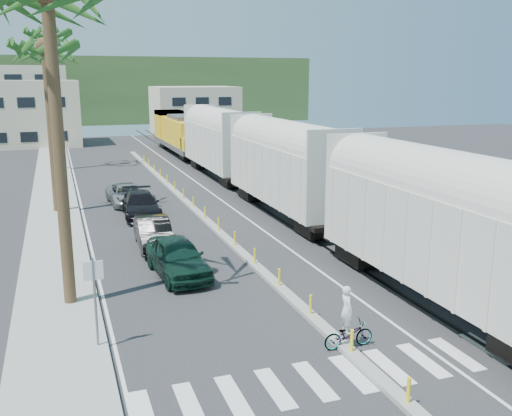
% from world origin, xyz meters
% --- Properties ---
extents(ground, '(140.00, 140.00, 0.00)m').
position_xyz_m(ground, '(0.00, 0.00, 0.00)').
color(ground, '#28282B').
rests_on(ground, ground).
extents(sidewalk, '(3.00, 90.00, 0.15)m').
position_xyz_m(sidewalk, '(-8.50, 25.00, 0.07)').
color(sidewalk, gray).
rests_on(sidewalk, ground).
extents(rails, '(1.56, 100.00, 0.06)m').
position_xyz_m(rails, '(5.00, 28.00, 0.03)').
color(rails, black).
rests_on(rails, ground).
extents(median, '(0.45, 60.00, 0.85)m').
position_xyz_m(median, '(0.00, 19.96, 0.09)').
color(median, gray).
rests_on(median, ground).
extents(crosswalk, '(14.00, 2.20, 0.01)m').
position_xyz_m(crosswalk, '(0.00, -2.00, 0.01)').
color(crosswalk, silver).
rests_on(crosswalk, ground).
extents(lane_markings, '(9.42, 90.00, 0.01)m').
position_xyz_m(lane_markings, '(-2.15, 25.00, 0.00)').
color(lane_markings, silver).
rests_on(lane_markings, ground).
extents(freight_train, '(3.00, 60.94, 5.85)m').
position_xyz_m(freight_train, '(5.00, 22.33, 2.91)').
color(freight_train, beige).
rests_on(freight_train, ground).
extents(palm_trees, '(3.50, 37.20, 13.75)m').
position_xyz_m(palm_trees, '(-8.10, 22.70, 10.81)').
color(palm_trees, brown).
rests_on(palm_trees, ground).
extents(street_sign, '(0.60, 0.08, 3.00)m').
position_xyz_m(street_sign, '(-7.30, 2.00, 1.97)').
color(street_sign, slate).
rests_on(street_sign, ground).
extents(buildings, '(38.00, 27.00, 10.00)m').
position_xyz_m(buildings, '(-6.41, 71.66, 4.36)').
color(buildings, beige).
rests_on(buildings, ground).
extents(hillside, '(80.00, 20.00, 12.00)m').
position_xyz_m(hillside, '(0.00, 100.00, 6.00)').
color(hillside, '#385628').
rests_on(hillside, ground).
extents(car_lead, '(2.77, 5.19, 1.66)m').
position_xyz_m(car_lead, '(-3.53, 7.92, 0.83)').
color(car_lead, black).
rests_on(car_lead, ground).
extents(car_second, '(1.89, 4.68, 1.51)m').
position_xyz_m(car_second, '(-3.80, 12.45, 0.75)').
color(car_second, black).
rests_on(car_second, ground).
extents(car_third, '(2.54, 5.38, 1.51)m').
position_xyz_m(car_third, '(-3.47, 19.12, 0.76)').
color(car_third, black).
rests_on(car_third, ground).
extents(car_rear, '(2.82, 5.16, 1.36)m').
position_xyz_m(car_rear, '(-3.84, 23.04, 0.68)').
color(car_rear, '#999C9E').
rests_on(car_rear, ground).
extents(cyclist, '(0.67, 1.67, 2.07)m').
position_xyz_m(cyclist, '(0.13, -0.50, 0.67)').
color(cyclist, '#9EA0A5').
rests_on(cyclist, ground).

